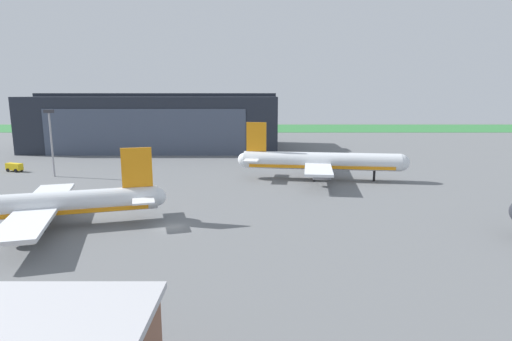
% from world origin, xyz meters
% --- Properties ---
extents(ground_plane, '(440.00, 440.00, 0.00)m').
position_xyz_m(ground_plane, '(0.00, 0.00, 0.00)').
color(ground_plane, slate).
extents(grass_field_strip, '(440.00, 56.00, 0.08)m').
position_xyz_m(grass_field_strip, '(0.00, 183.42, 0.04)').
color(grass_field_strip, '#33793D').
rests_on(grass_field_strip, ground_plane).
extents(maintenance_hangar, '(87.65, 39.54, 20.40)m').
position_xyz_m(maintenance_hangar, '(-23.79, 93.90, 9.74)').
color(maintenance_hangar, '#232833').
rests_on(maintenance_hangar, ground_plane).
extents(airliner_near_right, '(38.18, 31.94, 11.91)m').
position_xyz_m(airliner_near_right, '(-20.70, -0.86, 3.59)').
color(airliner_near_right, silver).
rests_on(airliner_near_right, ground_plane).
extents(airliner_far_right, '(39.97, 32.00, 13.58)m').
position_xyz_m(airliner_far_right, '(28.35, 35.21, 4.39)').
color(airliner_far_right, silver).
rests_on(airliner_far_right, ground_plane).
extents(pushback_tractor, '(4.78, 3.13, 2.25)m').
position_xyz_m(pushback_tractor, '(-50.90, 45.69, 1.29)').
color(pushback_tractor, yellow).
rests_on(pushback_tractor, ground_plane).
extents(apron_light_mast, '(2.40, 0.50, 16.46)m').
position_xyz_m(apron_light_mast, '(-37.21, 39.18, 9.81)').
color(apron_light_mast, '#99999E').
rests_on(apron_light_mast, ground_plane).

